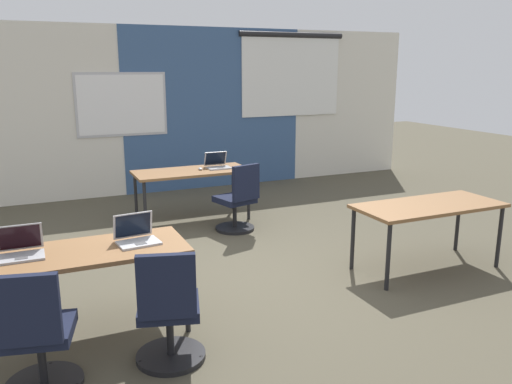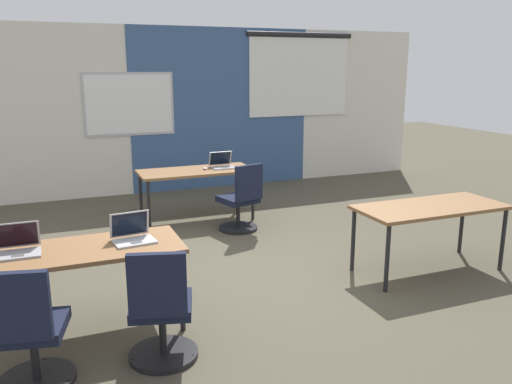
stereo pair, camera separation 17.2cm
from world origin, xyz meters
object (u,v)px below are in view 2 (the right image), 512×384
desk_near_left (81,255)px  laptop_far_right (222,164)px  chair_far_right (241,203)px  chair_near_left_end (29,339)px  laptop_near_left_end (18,247)px  chair_near_left_inner (161,315)px  laptop_near_left_inner (133,235)px  desk_near_right (430,211)px  mouse_far_right (205,168)px  desk_far_center (196,174)px

desk_near_left → laptop_far_right: (2.15, 2.83, 0.11)m
desk_near_left → chair_far_right: 2.98m
desk_near_left → chair_near_left_end: size_ratio=1.74×
laptop_near_left_end → chair_far_right: laptop_near_left_end is taller
chair_near_left_inner → laptop_far_right: bearing=-99.1°
chair_near_left_end → laptop_far_right: (2.55, 3.54, 0.39)m
laptop_near_left_inner → chair_far_right: (1.72, 2.03, -0.39)m
desk_near_right → laptop_far_right: laptop_far_right is taller
desk_near_right → laptop_near_left_end: laptop_near_left_end is taller
desk_near_left → laptop_near_left_inner: size_ratio=4.47×
laptop_near_left_end → laptop_far_right: laptop_near_left_end is taller
mouse_far_right → desk_near_left: bearing=-124.0°
chair_near_left_inner → laptop_far_right: size_ratio=2.74×
chair_far_right → mouse_far_right: bearing=-84.6°
desk_near_left → laptop_near_left_end: bearing=172.7°
chair_near_left_inner → mouse_far_right: size_ratio=8.49×
laptop_far_right → laptop_near_left_inner: bearing=-120.5°
desk_far_center → laptop_far_right: laptop_far_right is taller
chair_near_left_inner → chair_far_right: (1.66, 2.77, 0.00)m
laptop_far_right → desk_far_center: bearing=-175.2°
desk_far_center → laptop_near_left_inner: laptop_near_left_inner is taller
desk_near_left → laptop_near_left_end: laptop_near_left_end is taller
desk_near_left → chair_near_left_inner: size_ratio=1.74×
desk_near_right → mouse_far_right: (-1.63, 2.78, 0.08)m
chair_near_left_inner → mouse_far_right: (1.39, 3.50, 0.36)m
laptop_near_left_end → laptop_far_right: size_ratio=0.99×
desk_far_center → laptop_near_left_inner: size_ratio=4.47×
desk_near_right → chair_near_left_end: size_ratio=1.74×
mouse_far_right → laptop_near_left_end: bearing=-130.6°
chair_near_left_end → chair_near_left_inner: size_ratio=1.00×
desk_near_left → chair_far_right: bearing=43.8°
laptop_near_left_end → laptop_near_left_inner: 0.88m
desk_near_left → laptop_near_left_inner: laptop_near_left_inner is taller
desk_near_left → desk_near_right: bearing=0.0°
desk_near_left → laptop_near_left_end: 0.47m
desk_near_left → desk_near_right: size_ratio=1.00×
laptop_near_left_end → chair_near_left_end: bearing=-85.5°
laptop_far_right → mouse_far_right: laptop_far_right is taller
laptop_far_right → chair_far_right: (-0.01, -0.77, -0.39)m
desk_far_center → laptop_far_right: size_ratio=4.76×
laptop_far_right → mouse_far_right: size_ratio=3.10×
desk_near_right → laptop_far_right: bearing=115.6°
laptop_near_left_inner → chair_near_left_end: bearing=-144.4°
desk_far_center → laptop_near_left_inner: 3.08m
chair_near_left_inner → chair_far_right: 3.23m
chair_near_left_end → desk_near_left: bearing=-106.3°
desk_far_center → mouse_far_right: mouse_far_right is taller
desk_near_left → chair_near_left_inner: bearing=-56.1°
laptop_near_left_inner → chair_far_right: size_ratio=0.39×
laptop_near_left_end → mouse_far_right: (2.33, 2.72, -0.03)m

